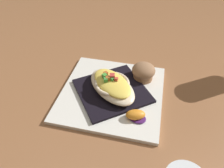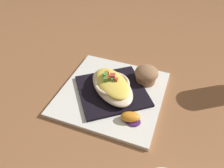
# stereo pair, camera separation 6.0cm
# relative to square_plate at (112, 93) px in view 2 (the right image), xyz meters

# --- Properties ---
(ground_plane) EXTENTS (2.60, 2.60, 0.00)m
(ground_plane) POSITION_rel_square_plate_xyz_m (0.00, 0.00, -0.01)
(ground_plane) COLOR #95603C
(square_plate) EXTENTS (0.33, 0.33, 0.01)m
(square_plate) POSITION_rel_square_plate_xyz_m (0.00, 0.00, 0.00)
(square_plate) COLOR white
(square_plate) RESTS_ON ground_plane
(folded_napkin) EXTENTS (0.24, 0.25, 0.01)m
(folded_napkin) POSITION_rel_square_plate_xyz_m (0.00, 0.00, 0.01)
(folded_napkin) COLOR black
(folded_napkin) RESTS_ON square_plate
(gratin_dish) EXTENTS (0.19, 0.18, 0.05)m
(gratin_dish) POSITION_rel_square_plate_xyz_m (-0.00, -0.00, 0.03)
(gratin_dish) COLOR beige
(gratin_dish) RESTS_ON folded_napkin
(muffin) EXTENTS (0.07, 0.07, 0.05)m
(muffin) POSITION_rel_square_plate_xyz_m (-0.07, 0.09, 0.03)
(muffin) COLOR #986843
(muffin) RESTS_ON square_plate
(orange_garnish) EXTENTS (0.05, 0.06, 0.02)m
(orange_garnish) POSITION_rel_square_plate_xyz_m (0.09, 0.07, 0.01)
(orange_garnish) COLOR #481D5F
(orange_garnish) RESTS_ON square_plate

